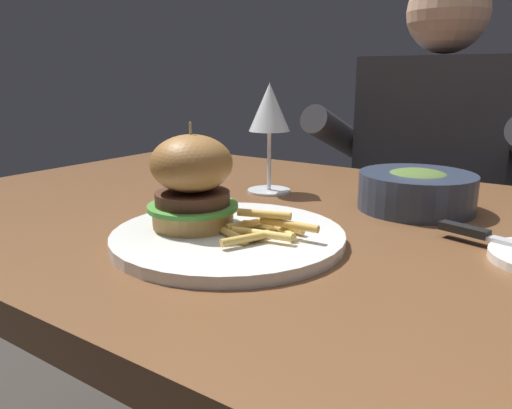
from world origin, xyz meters
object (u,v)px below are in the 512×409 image
object	(u,v)px
table_knife	(504,240)
diner_person	(428,223)
soup_bowl	(416,190)
main_plate	(228,237)
wine_glass	(269,112)
burger_sandwich	(192,181)

from	to	relation	value
table_knife	diner_person	xyz separation A→B (m)	(-0.26, 0.67, -0.19)
table_knife	soup_bowl	bearing A→B (deg)	137.97
main_plate	diner_person	bearing A→B (deg)	88.79
main_plate	wine_glass	xyz separation A→B (m)	(-0.11, 0.25, 0.13)
burger_sandwich	wine_glass	distance (m)	0.28
diner_person	soup_bowl	bearing A→B (deg)	-77.42
burger_sandwich	table_knife	bearing A→B (deg)	26.06
soup_bowl	table_knife	bearing A→B (deg)	-42.03
wine_glass	table_knife	world-z (taller)	wine_glass
burger_sandwich	wine_glass	world-z (taller)	wine_glass
wine_glass	main_plate	bearing A→B (deg)	-67.06
wine_glass	diner_person	xyz separation A→B (m)	(0.12, 0.57, -0.31)
wine_glass	table_knife	size ratio (longest dim) A/B	0.96
main_plate	burger_sandwich	xyz separation A→B (m)	(-0.05, -0.01, 0.06)
burger_sandwich	diner_person	distance (m)	0.87
main_plate	burger_sandwich	bearing A→B (deg)	-171.37
burger_sandwich	main_plate	bearing A→B (deg)	8.63
main_plate	wine_glass	distance (m)	0.30
wine_glass	soup_bowl	size ratio (longest dim) A/B	1.08
main_plate	soup_bowl	bearing A→B (deg)	63.83
soup_bowl	wine_glass	bearing A→B (deg)	-173.54
burger_sandwich	diner_person	world-z (taller)	diner_person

